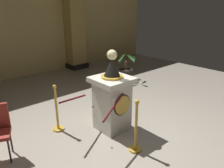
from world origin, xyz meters
TOP-DOWN VIEW (x-y plane):
  - ground_plane at (0.00, 0.00)m, footprint 12.60×12.60m
  - back_wall at (0.00, 5.35)m, footprint 12.60×0.16m
  - pedestal_clock at (0.16, 0.30)m, footprint 0.74×0.74m
  - stanchion_near at (-0.74, 1.02)m, footprint 0.24×0.24m
  - stanchion_far at (-0.04, -0.55)m, footprint 0.24×0.24m
  - velvet_rope at (-0.39, 0.23)m, footprint 1.16×1.17m
  - column_right at (2.30, 5.04)m, footprint 0.82×0.82m
  - potted_palm_right at (2.63, 2.37)m, footprint 0.79×0.78m

SIDE VIEW (x-z plane):
  - ground_plane at x=0.00m, z-range 0.00..0.00m
  - potted_palm_right at x=2.63m, z-range -0.20..0.81m
  - stanchion_far at x=-0.04m, z-range -0.15..0.85m
  - stanchion_near at x=-0.74m, z-range -0.15..0.86m
  - pedestal_clock at x=0.16m, z-range -0.17..1.54m
  - velvet_rope at x=-0.39m, z-range 0.68..0.90m
  - column_right at x=2.30m, z-range -0.01..3.94m
  - back_wall at x=0.00m, z-range 0.00..4.12m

